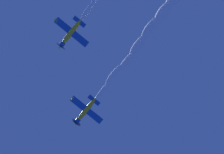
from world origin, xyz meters
TOP-DOWN VIEW (x-y plane):
  - airplane_lead at (-2.23, -5.29)m, footprint 8.99×9.93m
  - airplane_left_wingman at (-20.31, 4.31)m, footprint 8.99×9.90m

SIDE VIEW (x-z plane):
  - airplane_left_wingman at x=-20.31m, z-range 74.55..77.82m
  - airplane_lead at x=-2.23m, z-range 74.67..77.76m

